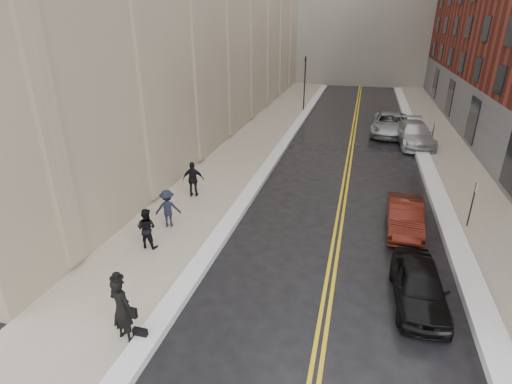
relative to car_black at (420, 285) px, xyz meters
The scene contains 18 objects.
ground 5.78m from the car_black, 157.33° to the right, with size 160.00×160.00×0.00m, color black.
sidewalk_left 16.92m from the car_black, 125.41° to the left, with size 4.00×64.00×0.15m, color gray.
sidewalk_right 14.29m from the car_black, 74.98° to the left, with size 3.00×64.00×0.15m, color gray.
lane_stripe_a 14.11m from the car_black, 101.96° to the left, with size 0.12×64.00×0.01m, color gold.
lane_stripe_b 14.06m from the car_black, 101.01° to the left, with size 0.12×64.00×0.01m, color gold.
snow_ridge_left 15.70m from the car_black, 118.55° to the left, with size 0.70×60.80×0.26m, color white.
snow_ridge_right 13.92m from the car_black, 82.36° to the left, with size 0.85×60.80×0.30m, color white.
traffic_signal 28.99m from the car_black, 105.87° to the left, with size 0.18×0.15×5.20m.
parking_sign_near 6.38m from the car_black, 65.81° to the left, with size 0.06×0.35×2.23m.
parking_sign_far 17.99m from the car_black, 81.69° to the left, with size 0.06×0.35×2.23m.
car_black is the anchor object (origin of this frame).
car_maroon 4.97m from the car_black, 91.16° to the left, with size 1.39×3.99×1.31m, color #44130C.
car_silver_near 18.63m from the car_black, 85.38° to the left, with size 2.27×5.59×1.62m, color #ACAFB4.
car_silver_far 21.27m from the car_black, 90.27° to the left, with size 2.69×5.83×1.62m, color #94979B.
pedestrian_main 9.02m from the car_black, 154.12° to the right, with size 0.74×0.49×2.03m, color black.
pedestrian_a 9.96m from the car_black, behind, with size 0.80×0.62×1.64m, color black.
pedestrian_b 10.23m from the car_black, 165.99° to the left, with size 1.08×0.62×1.67m, color black.
pedestrian_c 11.64m from the car_black, 150.52° to the left, with size 1.06×0.44×1.80m, color black.
Camera 1 is at (2.96, -9.16, 8.40)m, focal length 28.00 mm.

